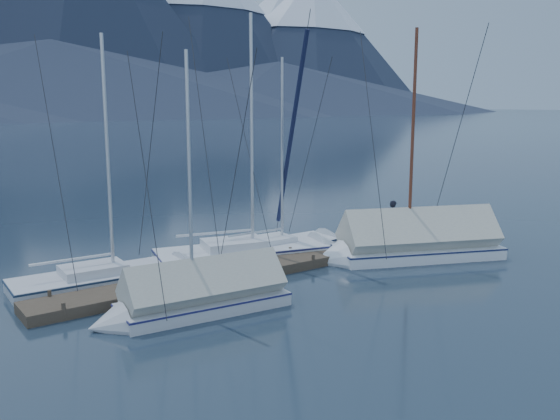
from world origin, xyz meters
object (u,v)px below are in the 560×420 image
Objects in this scene: sailboat_open_left at (128,276)px; sailboat_covered_far at (189,300)px; sailboat_covered_near at (405,246)px; person at (393,219)px; sailboat_open_right at (291,246)px; sailboat_open_mid at (266,253)px.

sailboat_open_left is 1.10× the size of sailboat_covered_far.
sailboat_covered_near is (9.92, -3.59, 0.33)m from sailboat_open_left.
sailboat_covered_near is 5.98× the size of person.
sailboat_covered_far is at bearing 92.27° from person.
sailboat_open_left is 1.05× the size of sailboat_open_right.
sailboat_open_left is 7.13m from sailboat_open_right.
sailboat_open_mid is at bearing -2.33° from sailboat_open_left.
sailboat_covered_near is at bearing -19.91° from sailboat_open_left.
sailboat_open_mid reaches higher than sailboat_open_left.
sailboat_open_left is at bearing -179.09° from sailboat_open_right.
sailboat_open_left reaches higher than sailboat_covered_far.
sailboat_covered_near reaches higher than person.
person is at bearing 56.34° from sailboat_covered_near.
sailboat_open_right reaches higher than sailboat_covered_far.
sailboat_open_mid is 1.05× the size of sailboat_covered_near.
sailboat_open_right is 8.17m from sailboat_covered_far.
sailboat_open_mid is 6.26× the size of person.
sailboat_open_right is 1.05× the size of sailboat_covered_far.
sailboat_open_right is (7.13, 0.11, -0.01)m from sailboat_open_left.
sailboat_covered_near is 9.75m from sailboat_covered_far.
sailboat_open_mid reaches higher than sailboat_covered_near.
sailboat_open_left is at bearing 92.59° from sailboat_covered_far.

